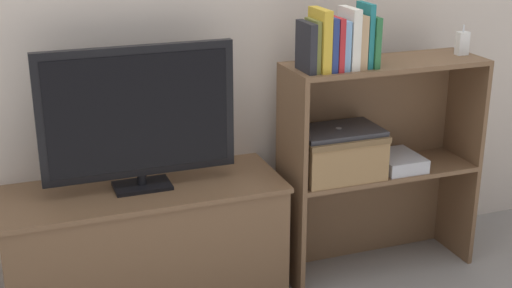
{
  "coord_description": "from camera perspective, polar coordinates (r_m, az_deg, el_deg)",
  "views": [
    {
      "loc": [
        -0.93,
        -2.36,
        1.6
      ],
      "look_at": [
        0.0,
        0.15,
        0.65
      ],
      "focal_mm": 50.0,
      "sensor_mm": 36.0,
      "label": 1
    }
  ],
  "objects": [
    {
      "name": "laptop",
      "position": [
        2.96,
        6.63,
        1.05
      ],
      "size": [
        0.35,
        0.22,
        0.02
      ],
      "color": "#2D2D33",
      "rests_on": "storage_basket_left"
    },
    {
      "name": "baby_monitor",
      "position": [
        3.19,
        16.17,
        7.75
      ],
      "size": [
        0.05,
        0.04,
        0.13
      ],
      "color": "white",
      "rests_on": "bookshelf_upper_tier"
    },
    {
      "name": "book_teal",
      "position": [
        2.87,
        8.69,
        8.62
      ],
      "size": [
        0.02,
        0.12,
        0.25
      ],
      "color": "#1E7075",
      "rests_on": "bookshelf_upper_tier"
    },
    {
      "name": "book_crimson",
      "position": [
        2.81,
        6.26,
        8.04
      ],
      "size": [
        0.02,
        0.15,
        0.21
      ],
      "color": "#B22328",
      "rests_on": "bookshelf_upper_tier"
    },
    {
      "name": "book_olive",
      "position": [
        2.78,
        4.55,
        7.86
      ],
      "size": [
        0.02,
        0.12,
        0.2
      ],
      "color": "olive",
      "rests_on": "bookshelf_upper_tier"
    },
    {
      "name": "book_mustard",
      "position": [
        2.78,
        5.12,
        8.3
      ],
      "size": [
        0.04,
        0.15,
        0.24
      ],
      "color": "gold",
      "rests_on": "bookshelf_upper_tier"
    },
    {
      "name": "storage_basket_left",
      "position": [
        2.99,
        6.56,
        -0.66
      ],
      "size": [
        0.36,
        0.26,
        0.19
      ],
      "color": "#937047",
      "rests_on": "bookshelf_lower_tier"
    },
    {
      "name": "book_navy",
      "position": [
        2.8,
        5.76,
        8.02
      ],
      "size": [
        0.03,
        0.14,
        0.21
      ],
      "color": "navy",
      "rests_on": "bookshelf_upper_tier"
    },
    {
      "name": "book_charcoal",
      "position": [
        2.76,
        4.03,
        7.75
      ],
      "size": [
        0.03,
        0.15,
        0.19
      ],
      "color": "#232328",
      "rests_on": "bookshelf_upper_tier"
    },
    {
      "name": "book_skyblue",
      "position": [
        2.83,
        6.75,
        7.94
      ],
      "size": [
        0.03,
        0.14,
        0.19
      ],
      "color": "#709ECC",
      "rests_on": "bookshelf_upper_tier"
    },
    {
      "name": "tv",
      "position": [
        2.73,
        -9.4,
        2.32
      ],
      "size": [
        0.75,
        0.14,
        0.56
      ],
      "color": "black",
      "rests_on": "tv_stand"
    },
    {
      "name": "magazine_stack",
      "position": [
        3.14,
        11.25,
        -1.37
      ],
      "size": [
        0.18,
        0.22,
        0.06
      ],
      "color": "#B2B2B7",
      "rests_on": "bookshelf_lower_tier"
    },
    {
      "name": "bookshelf_lower_tier",
      "position": [
        3.25,
        9.16,
        -4.45
      ],
      "size": [
        0.85,
        0.29,
        0.47
      ],
      "color": "brown",
      "rests_on": "ground_plane"
    },
    {
      "name": "book_forest",
      "position": [
        2.89,
        9.12,
        8.14
      ],
      "size": [
        0.02,
        0.14,
        0.2
      ],
      "color": "#286638",
      "rests_on": "bookshelf_upper_tier"
    },
    {
      "name": "book_ivory",
      "position": [
        2.84,
        7.44,
        8.41
      ],
      "size": [
        0.04,
        0.14,
        0.24
      ],
      "color": "silver",
      "rests_on": "bookshelf_upper_tier"
    },
    {
      "name": "book_tan",
      "position": [
        2.86,
        8.08,
        8.17
      ],
      "size": [
        0.03,
        0.13,
        0.21
      ],
      "color": "tan",
      "rests_on": "bookshelf_upper_tier"
    },
    {
      "name": "bookshelf_upper_tier",
      "position": [
        3.09,
        9.63,
        3.58
      ],
      "size": [
        0.85,
        0.29,
        0.47
      ],
      "color": "brown",
      "rests_on": "bookshelf_lower_tier"
    },
    {
      "name": "tv_stand",
      "position": [
        2.94,
        -8.81,
        -8.01
      ],
      "size": [
        1.11,
        0.43,
        0.51
      ],
      "color": "brown",
      "rests_on": "ground_plane"
    }
  ]
}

